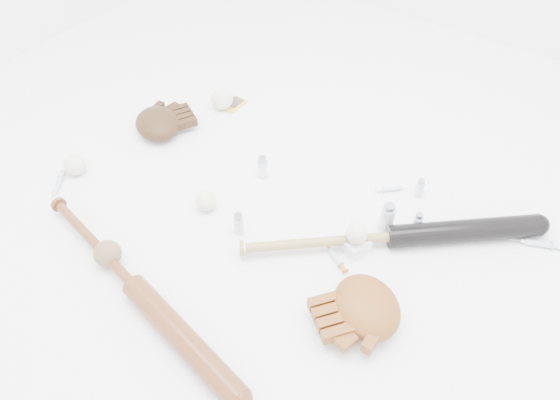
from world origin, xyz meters
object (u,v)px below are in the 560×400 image
Objects in this scene: pedestal at (355,244)px; bat_wood at (135,287)px; bat_dark at (392,237)px; glove_dark at (158,123)px.

bat_wood is at bearing -131.29° from pedestal.
bat_dark is 13.58× the size of pedestal.
bat_wood is at bearing -22.58° from glove_dark.
glove_dark is at bearing 174.43° from pedestal.
glove_dark is (-0.95, 0.01, 0.01)m from bat_dark.
pedestal is (0.42, 0.48, -0.01)m from bat_wood.
bat_dark is 1.03× the size of bat_wood.
bat_dark is 0.11m from pedestal.
bat_dark is at bearing 43.11° from pedestal.
bat_dark reaches higher than bat_wood.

